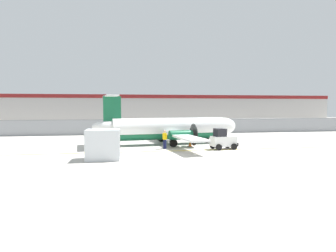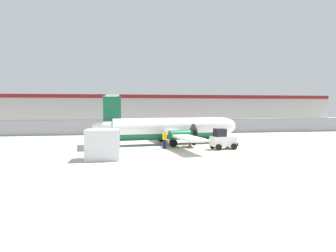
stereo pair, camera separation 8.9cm
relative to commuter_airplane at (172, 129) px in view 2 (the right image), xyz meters
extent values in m
plane|color=#BCB7AD|center=(0.88, -6.68, -1.60)|extent=(140.00, 140.00, 0.00)
cube|color=yellow|center=(0.88, -4.68, -1.60)|extent=(84.00, 0.20, 0.01)
cube|color=gray|center=(0.88, 11.32, -0.60)|extent=(98.00, 0.04, 2.00)
cylinder|color=slate|center=(0.88, 11.32, 0.45)|extent=(98.00, 0.10, 0.10)
cube|color=#38383A|center=(0.88, 22.82, -1.54)|extent=(98.00, 17.00, 0.12)
cube|color=#BCB7B2|center=(0.88, 41.32, 1.65)|extent=(91.00, 8.00, 6.50)
cube|color=maroon|center=(0.88, 37.32, 4.50)|extent=(91.00, 0.20, 0.80)
cylinder|color=white|center=(-0.27, -0.03, 0.15)|extent=(11.72, 3.29, 1.90)
ellipsoid|color=white|center=(5.77, 0.71, 0.15)|extent=(2.87, 2.12, 1.80)
ellipsoid|color=white|center=(-6.31, -0.77, 0.35)|extent=(3.37, 1.43, 1.05)
cylinder|color=#145938|center=(-0.27, -0.03, -0.38)|extent=(10.49, 2.74, 1.48)
cube|color=white|center=(-0.17, -0.02, -0.42)|extent=(3.54, 16.08, 0.18)
cylinder|color=#145938|center=(-0.29, 2.58, -0.42)|extent=(2.29, 1.16, 0.90)
cone|color=black|center=(0.85, 2.72, -0.42)|extent=(0.50, 0.49, 0.44)
cylinder|color=#262626|center=(1.00, 2.74, -0.42)|extent=(0.30, 2.09, 2.10)
cylinder|color=#145938|center=(0.34, -2.58, -0.42)|extent=(2.29, 1.16, 0.90)
cone|color=black|center=(1.48, -2.44, -0.42)|extent=(0.50, 0.49, 0.44)
cylinder|color=#262626|center=(1.63, -2.42, -0.42)|extent=(0.30, 2.09, 2.10)
cube|color=#145938|center=(-6.02, -0.74, 1.70)|extent=(1.71, 0.39, 3.10)
cube|color=white|center=(-6.16, -0.76, 3.25)|extent=(1.68, 4.90, 0.14)
cylinder|color=#59595B|center=(3.78, 0.46, -0.82)|extent=(0.16, 0.16, 0.97)
cylinder|color=black|center=(3.78, 0.46, -1.30)|extent=(0.62, 0.29, 0.60)
cylinder|color=#59595B|center=(-0.84, 2.12, -0.78)|extent=(0.16, 0.16, 0.90)
cylinder|color=black|center=(-0.84, 2.12, -1.22)|extent=(0.78, 0.31, 0.76)
cylinder|color=#59595B|center=(-0.30, -2.26, -0.78)|extent=(0.16, 0.16, 0.90)
cylinder|color=black|center=(-0.30, -2.26, -1.22)|extent=(0.78, 0.31, 0.76)
cube|color=silver|center=(3.90, -4.38, -0.87)|extent=(2.32, 1.37, 0.90)
cube|color=black|center=(3.55, -4.43, -0.07)|extent=(1.02, 1.11, 0.70)
cube|color=black|center=(5.04, -4.23, -1.17)|extent=(0.30, 1.11, 0.30)
cylinder|color=black|center=(4.56, -3.69, -1.32)|extent=(0.58, 0.25, 0.56)
cylinder|color=black|center=(4.72, -4.88, -1.32)|extent=(0.58, 0.25, 0.56)
cylinder|color=black|center=(3.08, -3.88, -1.32)|extent=(0.58, 0.25, 0.56)
cylinder|color=black|center=(3.23, -5.07, -1.32)|extent=(0.58, 0.25, 0.56)
cylinder|color=#191E4C|center=(-1.35, -3.23, -1.18)|extent=(0.22, 0.22, 0.85)
cylinder|color=#191E4C|center=(-1.23, -3.39, -1.18)|extent=(0.22, 0.22, 0.85)
cylinder|color=yellow|center=(-1.29, -3.31, -0.45)|extent=(0.47, 0.47, 0.60)
cylinder|color=yellow|center=(-1.42, -3.13, -0.42)|extent=(0.14, 0.14, 0.55)
cylinder|color=yellow|center=(-1.17, -3.49, -0.42)|extent=(0.14, 0.14, 0.55)
sphere|color=tan|center=(-1.29, -3.31, -0.01)|extent=(0.22, 0.22, 0.22)
cube|color=silver|center=(-6.56, -7.92, -0.50)|extent=(2.47, 2.09, 2.20)
cube|color=#333338|center=(-6.56, -7.92, -0.50)|extent=(2.44, 0.17, 2.20)
cube|color=orange|center=(1.39, -1.99, -1.58)|extent=(0.36, 0.36, 0.04)
cone|color=orange|center=(1.39, -1.99, -1.26)|extent=(0.28, 0.28, 0.60)
cylinder|color=white|center=(1.39, -1.99, -1.18)|extent=(0.17, 0.17, 0.08)
cube|color=orange|center=(6.41, 1.87, -1.58)|extent=(0.36, 0.36, 0.04)
cone|color=orange|center=(6.41, 1.87, -1.26)|extent=(0.28, 0.28, 0.60)
cylinder|color=white|center=(6.41, 1.87, -1.18)|extent=(0.17, 0.17, 0.08)
cube|color=orange|center=(4.21, -0.04, -1.58)|extent=(0.36, 0.36, 0.04)
cone|color=orange|center=(4.21, -0.04, -1.26)|extent=(0.28, 0.28, 0.60)
cylinder|color=white|center=(4.21, -0.04, -1.18)|extent=(0.17, 0.17, 0.08)
cube|color=navy|center=(-12.54, 18.43, -0.86)|extent=(4.26, 1.84, 0.80)
cube|color=#262D38|center=(-12.39, 18.43, -0.18)|extent=(2.25, 1.63, 0.56)
cylinder|color=black|center=(-13.91, 17.48, -1.18)|extent=(0.61, 0.22, 0.60)
cylinder|color=black|center=(-13.97, 19.28, -1.18)|extent=(0.61, 0.22, 0.60)
cylinder|color=black|center=(-11.11, 17.58, -1.18)|extent=(0.61, 0.22, 0.60)
cylinder|color=black|center=(-11.18, 19.38, -1.18)|extent=(0.61, 0.22, 0.60)
cube|color=gray|center=(-3.69, 24.32, -0.86)|extent=(4.21, 1.73, 0.80)
cube|color=#262D38|center=(-3.84, 24.32, -0.18)|extent=(2.21, 1.58, 0.56)
cylinder|color=black|center=(-2.30, 25.23, -1.18)|extent=(0.60, 0.20, 0.60)
cylinder|color=black|center=(-2.28, 23.43, -1.18)|extent=(0.60, 0.20, 0.60)
cylinder|color=black|center=(-5.10, 25.21, -1.18)|extent=(0.60, 0.20, 0.60)
cylinder|color=black|center=(-5.08, 23.41, -1.18)|extent=(0.60, 0.20, 0.60)
cube|color=slate|center=(6.04, 18.38, -0.86)|extent=(4.23, 1.78, 0.80)
cube|color=#262D38|center=(6.19, 18.39, -0.18)|extent=(2.23, 1.60, 0.56)
cylinder|color=black|center=(4.66, 17.46, -1.18)|extent=(0.60, 0.21, 0.60)
cylinder|color=black|center=(4.63, 19.26, -1.18)|extent=(0.60, 0.21, 0.60)
cylinder|color=black|center=(7.46, 17.51, -1.18)|extent=(0.60, 0.21, 0.60)
cylinder|color=black|center=(7.43, 19.31, -1.18)|extent=(0.60, 0.21, 0.60)
cube|color=black|center=(13.08, 21.85, -0.86)|extent=(4.22, 1.75, 0.80)
cube|color=#262D38|center=(13.23, 21.85, -0.18)|extent=(2.22, 1.58, 0.56)
cylinder|color=black|center=(11.69, 20.93, -1.18)|extent=(0.60, 0.21, 0.60)
cylinder|color=black|center=(11.67, 22.73, -1.18)|extent=(0.60, 0.21, 0.60)
cylinder|color=black|center=(14.49, 20.97, -1.18)|extent=(0.60, 0.21, 0.60)
cylinder|color=black|center=(14.47, 22.77, -1.18)|extent=(0.60, 0.21, 0.60)
camera|label=1|loc=(-5.51, -30.01, 2.27)|focal=32.00mm
camera|label=2|loc=(-5.43, -30.03, 2.27)|focal=32.00mm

